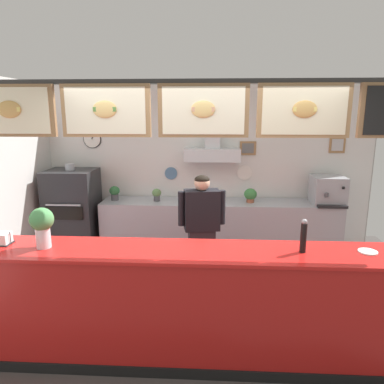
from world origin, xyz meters
name	(u,v)px	position (x,y,z in m)	size (l,w,h in m)	color
ground_plane	(202,333)	(0.00, 0.00, 0.00)	(6.41, 6.41, 0.00)	#3F3A38
back_wall_assembly	(207,166)	(0.00, 2.31, 1.46)	(5.34, 2.77, 2.74)	#9E9E99
service_counter	(201,306)	(0.00, -0.38, 0.55)	(4.48, 0.60, 1.09)	#B21916
back_prep_counter	(219,230)	(0.21, 2.08, 0.45)	(3.72, 0.62, 0.92)	#A3A5AD
pizza_oven	(74,214)	(-2.12, 1.97, 0.71)	(0.75, 0.70, 1.52)	#232326
shop_worker	(202,232)	(-0.03, 0.84, 0.83)	(0.58, 0.29, 1.56)	#232328
espresso_machine	(328,190)	(1.86, 2.05, 1.13)	(0.48, 0.54, 0.42)	#A3A5AD
potted_rosemary	(115,192)	(-1.46, 2.08, 1.05)	(0.16, 0.16, 0.23)	#4C4C51
potted_sage	(250,195)	(0.69, 2.06, 1.04)	(0.20, 0.20, 0.22)	#9E563D
potted_thyme	(157,194)	(-0.78, 2.06, 1.03)	(0.14, 0.14, 0.20)	#4C4C51
condiment_plate	(368,252)	(1.46, -0.34, 1.10)	(0.16, 0.16, 0.01)	white
napkin_holder	(3,239)	(-1.86, -0.33, 1.14)	(0.16, 0.15, 0.12)	#262628
basil_vase	(42,225)	(-1.44, -0.39, 1.30)	(0.21, 0.21, 0.37)	silver
pepper_grinder	(304,236)	(0.89, -0.37, 1.24)	(0.05, 0.05, 0.30)	black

